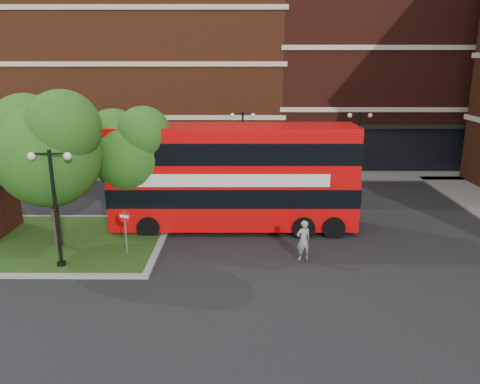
{
  "coord_description": "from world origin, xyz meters",
  "views": [
    {
      "loc": [
        2.04,
        -17.61,
        8.3
      ],
      "look_at": [
        1.88,
        4.9,
        2.0
      ],
      "focal_mm": 35.0,
      "sensor_mm": 36.0,
      "label": 1
    }
  ],
  "objects_px": {
    "woman": "(303,240)",
    "bus": "(234,170)",
    "car_silver": "(222,172)",
    "car_white": "(323,174)"
  },
  "relations": [
    {
      "from": "car_white",
      "to": "car_silver",
      "type": "bearing_deg",
      "value": 86.74
    },
    {
      "from": "bus",
      "to": "car_silver",
      "type": "distance_m",
      "value": 9.88
    },
    {
      "from": "woman",
      "to": "car_silver",
      "type": "relative_size",
      "value": 0.41
    },
    {
      "from": "woman",
      "to": "car_silver",
      "type": "xyz_separation_m",
      "value": [
        -4.07,
        13.55,
        -0.15
      ]
    },
    {
      "from": "bus",
      "to": "car_silver",
      "type": "xyz_separation_m",
      "value": [
        -1.0,
        9.56,
        -2.31
      ]
    },
    {
      "from": "bus",
      "to": "woman",
      "type": "bearing_deg",
      "value": -52.82
    },
    {
      "from": "car_silver",
      "to": "car_white",
      "type": "relative_size",
      "value": 1.13
    },
    {
      "from": "car_silver",
      "to": "car_white",
      "type": "bearing_deg",
      "value": -96.81
    },
    {
      "from": "woman",
      "to": "bus",
      "type": "bearing_deg",
      "value": -71.14
    },
    {
      "from": "bus",
      "to": "woman",
      "type": "xyz_separation_m",
      "value": [
        3.07,
        -3.99,
        -2.16
      ]
    }
  ]
}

